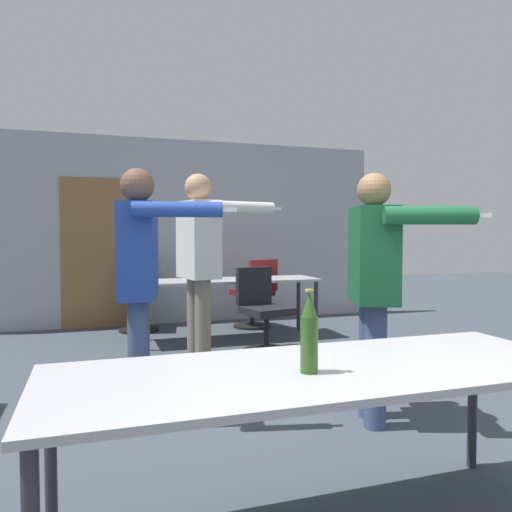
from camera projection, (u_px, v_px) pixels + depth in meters
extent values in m
cube|color=#A3A8B2|center=(175.00, 232.00, 7.21)|extent=(6.13, 0.10, 2.64)
cube|color=olive|center=(96.00, 253.00, 6.82)|extent=(0.90, 0.02, 2.05)
cube|color=#A8A8AD|center=(324.00, 370.00, 2.04)|extent=(2.26, 0.82, 0.03)
cylinder|color=#2D2D33|center=(51.00, 459.00, 2.05)|extent=(0.05, 0.05, 0.70)
cylinder|color=#2D2D33|center=(472.00, 403.00, 2.72)|extent=(0.05, 0.05, 0.70)
cube|color=#A8A8AD|center=(224.00, 281.00, 6.04)|extent=(2.31, 0.67, 0.03)
cylinder|color=#2D2D33|center=(134.00, 319.00, 5.45)|extent=(0.05, 0.05, 0.70)
cylinder|color=#2D2D33|center=(316.00, 310.00, 6.14)|extent=(0.05, 0.05, 0.70)
cylinder|color=#2D2D33|center=(130.00, 312.00, 5.98)|extent=(0.05, 0.05, 0.70)
cylinder|color=#2D2D33|center=(298.00, 304.00, 6.67)|extent=(0.05, 0.05, 0.70)
cylinder|color=slate|center=(195.00, 325.00, 4.62)|extent=(0.14, 0.14, 0.88)
cylinder|color=slate|center=(203.00, 328.00, 4.44)|extent=(0.14, 0.14, 0.88)
cube|color=silver|center=(198.00, 240.00, 4.50)|extent=(0.34, 0.50, 0.70)
sphere|color=tan|center=(198.00, 187.00, 4.48)|extent=(0.24, 0.24, 0.24)
cylinder|color=silver|center=(187.00, 241.00, 4.75)|extent=(0.11, 0.11, 0.60)
cylinder|color=silver|center=(243.00, 208.00, 4.38)|extent=(0.61, 0.22, 0.11)
cube|color=white|center=(275.00, 209.00, 4.53)|extent=(0.12, 0.06, 0.03)
cylinder|color=#3D4C75|center=(369.00, 359.00, 3.48)|extent=(0.15, 0.15, 0.82)
cylinder|color=#3D4C75|center=(375.00, 366.00, 3.28)|extent=(0.15, 0.15, 0.82)
cube|color=#195633|center=(373.00, 255.00, 3.35)|extent=(0.41, 0.53, 0.64)
sphere|color=#936B4C|center=(374.00, 190.00, 3.33)|extent=(0.23, 0.23, 0.23)
cylinder|color=#195633|center=(365.00, 257.00, 3.64)|extent=(0.11, 0.11, 0.56)
cylinder|color=#195633|center=(430.00, 215.00, 3.04)|extent=(0.56, 0.29, 0.11)
cube|color=white|center=(481.00, 215.00, 3.03)|extent=(0.13, 0.07, 0.03)
cylinder|color=#3D4C75|center=(141.00, 356.00, 3.51)|extent=(0.13, 0.13, 0.84)
cylinder|color=#3D4C75|center=(137.00, 362.00, 3.34)|extent=(0.13, 0.13, 0.84)
cube|color=#23429E|center=(138.00, 251.00, 3.39)|extent=(0.32, 0.45, 0.66)
sphere|color=brown|center=(137.00, 185.00, 3.38)|extent=(0.23, 0.23, 0.23)
cylinder|color=#23429E|center=(143.00, 252.00, 3.65)|extent=(0.10, 0.10, 0.57)
cylinder|color=#23429E|center=(178.00, 209.00, 3.16)|extent=(0.58, 0.22, 0.10)
cube|color=white|center=(227.00, 210.00, 3.19)|extent=(0.13, 0.06, 0.03)
cylinder|color=black|center=(139.00, 330.00, 6.60)|extent=(0.52, 0.52, 0.03)
cylinder|color=black|center=(139.00, 313.00, 6.59)|extent=(0.06, 0.06, 0.42)
cube|color=navy|center=(139.00, 294.00, 6.58)|extent=(0.54, 0.54, 0.08)
cube|color=navy|center=(140.00, 274.00, 6.83)|extent=(0.44, 0.14, 0.42)
cylinder|color=black|center=(267.00, 351.00, 5.42)|extent=(0.52, 0.52, 0.03)
cylinder|color=black|center=(267.00, 332.00, 5.41)|extent=(0.06, 0.06, 0.38)
cube|color=black|center=(267.00, 311.00, 5.40)|extent=(0.56, 0.56, 0.08)
cube|color=black|center=(254.00, 286.00, 5.61)|extent=(0.44, 0.16, 0.42)
cylinder|color=black|center=(252.00, 326.00, 6.89)|extent=(0.52, 0.52, 0.03)
cylinder|color=black|center=(252.00, 310.00, 6.88)|extent=(0.06, 0.06, 0.41)
cube|color=maroon|center=(252.00, 292.00, 6.87)|extent=(0.58, 0.58, 0.08)
cube|color=maroon|center=(263.00, 275.00, 6.65)|extent=(0.43, 0.19, 0.42)
cylinder|color=#2D511E|center=(309.00, 345.00, 1.95)|extent=(0.07, 0.07, 0.22)
cone|color=#2D511E|center=(309.00, 304.00, 1.94)|extent=(0.06, 0.06, 0.10)
cylinder|color=gold|center=(309.00, 290.00, 1.94)|extent=(0.03, 0.03, 0.01)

